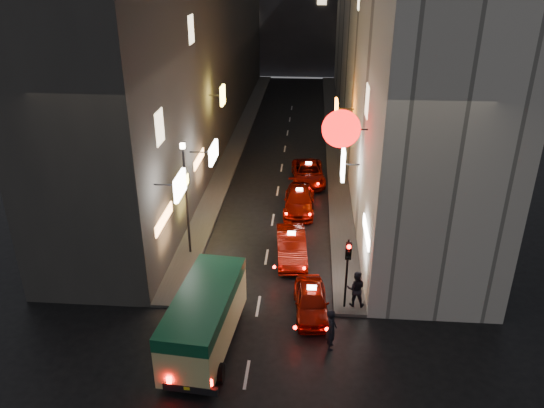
% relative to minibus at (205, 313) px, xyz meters
% --- Properties ---
extents(building_left, '(7.53, 52.00, 18.00)m').
position_rel_minibus_xyz_m(building_left, '(-6.12, 28.43, 7.34)').
color(building_left, '#34312F').
rests_on(building_left, ground).
extents(building_right, '(8.28, 52.00, 18.00)m').
position_rel_minibus_xyz_m(building_right, '(9.88, 28.43, 7.34)').
color(building_right, beige).
rests_on(building_right, ground).
extents(sidewalk_left, '(1.50, 52.00, 0.15)m').
position_rel_minibus_xyz_m(sidewalk_left, '(-2.37, 28.44, -1.58)').
color(sidewalk_left, '#464441').
rests_on(sidewalk_left, ground).
extents(sidewalk_right, '(1.50, 52.00, 0.15)m').
position_rel_minibus_xyz_m(sidewalk_right, '(6.13, 28.44, -1.58)').
color(sidewalk_right, '#464441').
rests_on(sidewalk_right, ground).
extents(minibus, '(2.69, 6.28, 2.63)m').
position_rel_minibus_xyz_m(minibus, '(0.00, 0.00, 0.00)').
color(minibus, '#C5C47B').
rests_on(minibus, ground).
extents(taxi_near, '(2.31, 4.83, 1.66)m').
position_rel_minibus_xyz_m(taxi_near, '(4.34, 2.64, -0.91)').
color(taxi_near, '#6D0A01').
rests_on(taxi_near, ground).
extents(taxi_second, '(2.64, 5.44, 1.84)m').
position_rel_minibus_xyz_m(taxi_second, '(3.22, 7.44, -0.82)').
color(taxi_second, '#6D0A01').
rests_on(taxi_second, ground).
extents(taxi_third, '(2.06, 5.01, 1.76)m').
position_rel_minibus_xyz_m(taxi_third, '(3.45, 13.49, -0.86)').
color(taxi_third, '#6D0A01').
rests_on(taxi_third, ground).
extents(taxi_far, '(2.43, 5.14, 1.76)m').
position_rel_minibus_xyz_m(taxi_far, '(3.96, 18.29, -0.86)').
color(taxi_far, '#6D0A01').
rests_on(taxi_far, ground).
extents(pedestrian_crossing, '(0.46, 0.70, 2.12)m').
position_rel_minibus_xyz_m(pedestrian_crossing, '(5.18, 0.31, -0.60)').
color(pedestrian_crossing, black).
rests_on(pedestrian_crossing, ground).
extents(pedestrian_sidewalk, '(0.79, 0.52, 2.02)m').
position_rel_minibus_xyz_m(pedestrian_sidewalk, '(6.36, 3.20, -0.50)').
color(pedestrian_sidewalk, black).
rests_on(pedestrian_sidewalk, sidewalk_right).
extents(traffic_light, '(0.26, 0.43, 3.50)m').
position_rel_minibus_xyz_m(traffic_light, '(5.88, 2.91, 1.03)').
color(traffic_light, black).
rests_on(traffic_light, sidewalk_right).
extents(lamp_post, '(0.28, 0.28, 6.22)m').
position_rel_minibus_xyz_m(lamp_post, '(-2.32, 7.44, 2.06)').
color(lamp_post, black).
rests_on(lamp_post, sidewalk_left).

